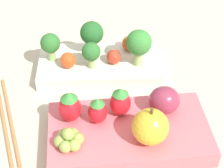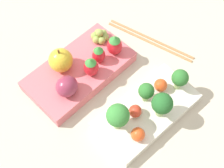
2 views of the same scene
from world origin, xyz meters
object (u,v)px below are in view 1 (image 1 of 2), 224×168
at_px(bento_box_fruit, 129,133).
at_px(cherry_tomato_1, 114,57).
at_px(plum, 164,100).
at_px(strawberry_0, 120,101).
at_px(broccoli_floret_2, 91,53).
at_px(cherry_tomato_0, 129,43).
at_px(grape_cluster, 69,139).
at_px(broccoli_floret_3, 139,44).
at_px(strawberry_2, 98,111).
at_px(chopsticks_pair, 7,124).
at_px(broccoli_floret_0, 50,44).
at_px(strawberry_1, 70,107).
at_px(bento_box_savoury, 98,65).
at_px(cherry_tomato_2, 68,60).
at_px(broccoli_floret_1, 92,34).
at_px(apple, 150,127).

xyz_separation_m(bento_box_fruit, cherry_tomato_1, (0.01, 0.15, 0.02)).
bearing_deg(plum, strawberry_0, 173.43).
relative_size(broccoli_floret_2, cherry_tomato_0, 1.80).
bearing_deg(grape_cluster, bento_box_fruit, 10.10).
distance_m(broccoli_floret_3, cherry_tomato_1, 0.05).
height_order(strawberry_2, chopsticks_pair, strawberry_2).
relative_size(broccoli_floret_0, plum, 1.14).
bearing_deg(grape_cluster, broccoli_floret_0, 92.53).
height_order(strawberry_1, plum, strawberry_1).
height_order(bento_box_savoury, cherry_tomato_2, cherry_tomato_2).
bearing_deg(bento_box_fruit, plum, 21.90).
height_order(broccoli_floret_0, strawberry_2, broccoli_floret_0).
height_order(cherry_tomato_1, strawberry_1, strawberry_1).
bearing_deg(broccoli_floret_1, cherry_tomato_1, -48.73).
bearing_deg(apple, broccoli_floret_1, 101.47).
xyz_separation_m(strawberry_0, plum, (0.06, -0.01, -0.00)).
xyz_separation_m(broccoli_floret_0, broccoli_floret_3, (0.14, -0.04, 0.01)).
bearing_deg(apple, strawberry_2, 142.83).
distance_m(strawberry_0, plum, 0.06).
bearing_deg(strawberry_1, broccoli_floret_0, 96.01).
xyz_separation_m(grape_cluster, chopsticks_pair, (-0.08, 0.08, -0.03)).
bearing_deg(strawberry_0, plum, -6.57).
bearing_deg(bento_box_savoury, broccoli_floret_1, 104.48).
xyz_separation_m(bento_box_savoury, broccoli_floret_1, (-0.01, 0.02, 0.05)).
height_order(cherry_tomato_0, strawberry_2, strawberry_2).
relative_size(broccoli_floret_3, cherry_tomato_0, 2.47).
height_order(broccoli_floret_3, strawberry_2, broccoli_floret_3).
distance_m(strawberry_0, strawberry_1, 0.07).
height_order(bento_box_fruit, broccoli_floret_2, broccoli_floret_2).
distance_m(broccoli_floret_1, grape_cluster, 0.21).
height_order(bento_box_fruit, plum, plum).
distance_m(broccoli_floret_2, strawberry_1, 0.12).
bearing_deg(chopsticks_pair, cherry_tomato_1, 27.08).
bearing_deg(apple, broccoli_floret_3, 81.06).
bearing_deg(strawberry_2, plum, 1.41).
distance_m(broccoli_floret_3, plum, 0.12).
relative_size(bento_box_fruit, grape_cluster, 5.82).
relative_size(cherry_tomato_0, grape_cluster, 0.65).
xyz_separation_m(bento_box_fruit, broccoli_floret_3, (0.05, 0.14, 0.05)).
distance_m(broccoli_floret_0, cherry_tomato_2, 0.04).
height_order(broccoli_floret_3, strawberry_0, broccoli_floret_3).
relative_size(cherry_tomato_1, plum, 0.56).
height_order(bento_box_savoury, broccoli_floret_2, broccoli_floret_2).
relative_size(broccoli_floret_2, cherry_tomato_1, 1.90).
distance_m(cherry_tomato_0, strawberry_1, 0.19).
bearing_deg(apple, grape_cluster, 173.69).
relative_size(broccoli_floret_0, strawberry_1, 1.03).
bearing_deg(cherry_tomato_1, cherry_tomato_2, 176.73).
relative_size(broccoli_floret_0, strawberry_0, 1.09).
bearing_deg(cherry_tomato_2, grape_cluster, -95.55).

